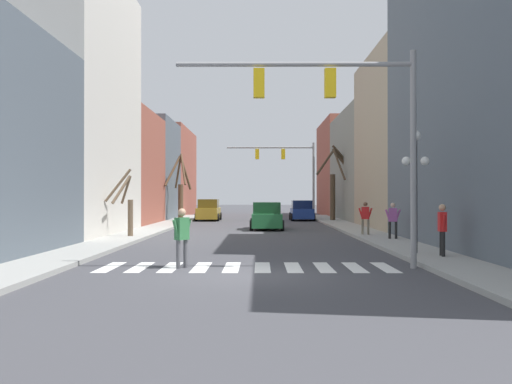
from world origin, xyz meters
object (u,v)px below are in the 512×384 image
car_parked_right_near (209,211)px  street_tree_left_near (127,205)px  street_tree_right_far (337,183)px  traffic_signal_near (344,110)px  car_parked_right_far (267,217)px  street_tree_left_far (180,190)px  pedestrian_waiting_at_curb (442,225)px  street_lamp_right_corner (416,166)px  pedestrian_on_right_sidewalk (393,217)px  car_driving_toward_lane (302,211)px  pedestrian_crossing_street (365,215)px  traffic_signal_far (288,164)px  pedestrian_on_left_sidewalk (182,233)px

car_parked_right_near → street_tree_left_near: bearing=174.4°
street_tree_right_far → traffic_signal_near: bearing=-96.9°
car_parked_right_far → street_tree_right_far: 12.31m
car_parked_right_near → street_tree_left_near: (-2.13, -21.54, 0.81)m
street_tree_right_far → street_tree_left_far: street_tree_right_far is taller
traffic_signal_near → pedestrian_waiting_at_curb: size_ratio=4.14×
car_parked_right_near → pedestrian_waiting_at_curb: (10.23, -30.98, 0.31)m
pedestrian_waiting_at_curb → car_parked_right_near: bearing=23.2°
street_tree_left_near → street_lamp_right_corner: bearing=-35.4°
street_lamp_right_corner → street_tree_left_far: 29.43m
street_tree_left_far → traffic_signal_near: bearing=-73.8°
pedestrian_on_right_sidewalk → street_lamp_right_corner: bearing=-85.1°
car_parked_right_far → pedestrian_waiting_at_curb: 18.63m
car_parked_right_near → street_tree_right_far: bearing=-103.6°
car_driving_toward_lane → pedestrian_waiting_at_curb: (2.35, -31.28, 0.36)m
car_parked_right_far → pedestrian_on_right_sidewalk: (5.61, -10.05, 0.33)m
street_lamp_right_corner → pedestrian_crossing_street: 9.84m
traffic_signal_far → pedestrian_waiting_at_curb: (3.55, -30.04, -3.58)m
car_parked_right_far → pedestrian_waiting_at_curb: pedestrian_waiting_at_curb is taller
pedestrian_crossing_street → street_tree_left_far: bearing=-42.7°
car_driving_toward_lane → car_parked_right_near: bearing=92.2°
street_tree_left_near → pedestrian_on_right_sidewalk: bearing=-7.7°
street_lamp_right_corner → pedestrian_waiting_at_curb: (0.58, -1.08, -1.98)m
traffic_signal_near → street_lamp_right_corner: size_ratio=1.66×
pedestrian_crossing_street → street_tree_left_far: street_tree_left_far is taller
street_lamp_right_corner → car_parked_right_far: (-4.91, 16.72, -2.33)m
car_driving_toward_lane → traffic_signal_far: bearing=136.0°
car_parked_right_near → pedestrian_crossing_street: bearing=-154.6°
traffic_signal_near → street_tree_left_far: size_ratio=1.31×
traffic_signal_near → car_driving_toward_lane: bearing=88.1°
street_lamp_right_corner → pedestrian_crossing_street: size_ratio=2.56×
traffic_signal_far → street_lamp_right_corner: 29.15m
street_lamp_right_corner → street_tree_left_far: bearing=113.3°
car_parked_right_far → pedestrian_on_left_sidewalk: pedestrian_on_left_sidewalk is taller
pedestrian_crossing_street → street_tree_right_far: 17.87m
traffic_signal_far → car_parked_right_far: traffic_signal_far is taller
street_tree_right_far → street_tree_left_near: (-12.59, -19.01, -1.50)m
car_parked_right_near → pedestrian_crossing_street: (9.63, -20.27, 0.29)m
traffic_signal_far → car_driving_toward_lane: traffic_signal_far is taller
street_lamp_right_corner → street_tree_left_near: (-11.77, 8.36, -1.48)m
street_lamp_right_corner → street_tree_left_near: size_ratio=1.28×
car_driving_toward_lane → car_parked_right_far: bearing=166.9°
traffic_signal_far → pedestrian_crossing_street: traffic_signal_far is taller
traffic_signal_near → car_driving_toward_lane: 33.60m
pedestrian_waiting_at_curb → street_tree_left_far: 30.68m
car_parked_right_near → pedestrian_on_right_sidewalk: car_parked_right_near is taller
pedestrian_waiting_at_curb → pedestrian_crossing_street: 10.73m
car_parked_right_far → street_tree_left_near: 10.85m
pedestrian_on_right_sidewalk → street_tree_left_near: street_tree_left_near is taller
traffic_signal_far → street_tree_left_near: size_ratio=2.22×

